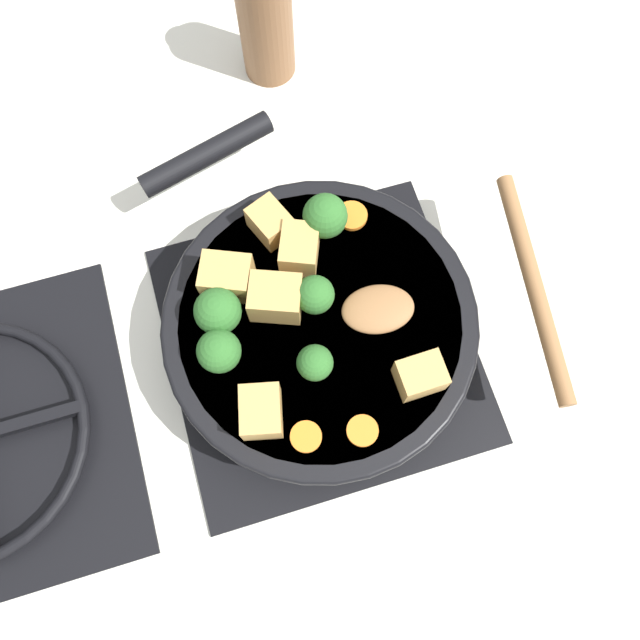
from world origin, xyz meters
The scene contains 19 objects.
ground_plane centered at (0.00, 0.00, 0.00)m, with size 2.40×2.40×0.00m, color silver.
front_burner_grate centered at (0.00, 0.00, 0.01)m, with size 0.31×0.31×0.03m.
skillet_pan centered at (0.00, 0.00, 0.06)m, with size 0.39×0.30×0.06m.
wooden_spoon centered at (-0.02, -0.14, 0.09)m, with size 0.23×0.21×0.02m.
tofu_cube_center_large centered at (0.07, 0.00, 0.10)m, with size 0.04×0.03×0.03m, color tan.
tofu_cube_near_handle centered at (-0.08, -0.07, 0.10)m, with size 0.04×0.03×0.03m, color tan.
tofu_cube_east_chunk centered at (0.10, 0.02, 0.10)m, with size 0.04×0.03×0.03m, color tan.
tofu_cube_west_chunk centered at (0.03, 0.03, 0.10)m, with size 0.05×0.04×0.04m, color tan.
tofu_cube_back_piece centered at (-0.07, 0.07, 0.10)m, with size 0.04×0.03×0.03m, color tan.
tofu_cube_front_piece centered at (0.06, 0.07, 0.10)m, with size 0.05×0.04×0.04m, color tan.
broccoli_floret_near_spoon centered at (-0.04, 0.02, 0.10)m, with size 0.03×0.03×0.04m.
broccoli_floret_center_top centered at (-0.01, 0.10, 0.11)m, with size 0.04×0.04×0.05m.
broccoli_floret_east_rim centered at (0.03, 0.09, 0.11)m, with size 0.04×0.04×0.05m.
broccoli_floret_west_rim centered at (0.09, -0.03, 0.11)m, with size 0.04×0.04×0.05m.
broccoli_floret_north_edge centered at (0.02, 0.00, 0.11)m, with size 0.04×0.04×0.04m.
carrot_slice_orange_thin centered at (-0.10, 0.04, 0.08)m, with size 0.03×0.03×0.01m, color orange.
carrot_slice_near_center centered at (0.09, -0.06, 0.08)m, with size 0.03×0.03×0.01m, color orange.
carrot_slice_edge_slice centered at (-0.11, -0.01, 0.08)m, with size 0.03×0.03×0.01m, color orange.
pepper_mill centered at (0.36, -0.04, 0.08)m, with size 0.06×0.06×0.18m.
Camera 1 is at (-0.17, 0.05, 0.63)m, focal length 35.00 mm.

